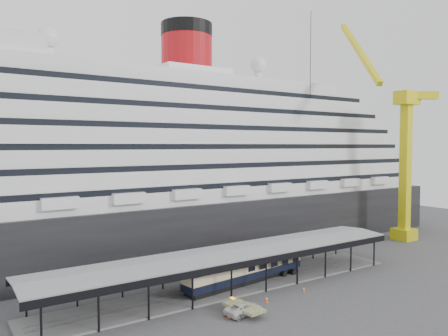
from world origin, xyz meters
The scene contains 9 objects.
ground centered at (0.00, 0.00, 0.00)m, with size 200.00×200.00×0.00m, color #3D3D40.
cruise_ship centered at (0.05, 32.00, 18.35)m, with size 130.00×30.00×43.90m.
platform_canopy centered at (0.00, 5.00, 2.36)m, with size 56.00×9.18×5.30m.
crane_yellow centered at (47.06, 10.54, 19.96)m, with size 23.83×18.78×47.60m.
port_truck centered at (-4.44, -3.86, 0.70)m, with size 2.32×5.03×1.40m, color silver.
pullman_carriage centered at (2.50, 5.00, 2.52)m, with size 21.21×5.15×20.66m.
traffic_cone_left centered at (-6.59, -3.72, 0.42)m, with size 0.56×0.56×0.84m.
traffic_cone_mid centered at (0.35, -2.28, 0.39)m, with size 0.42×0.42×0.79m.
traffic_cone_right centered at (7.15, -1.99, 0.34)m, with size 0.43×0.43×0.69m.
Camera 1 is at (-34.63, -44.50, 19.99)m, focal length 35.00 mm.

